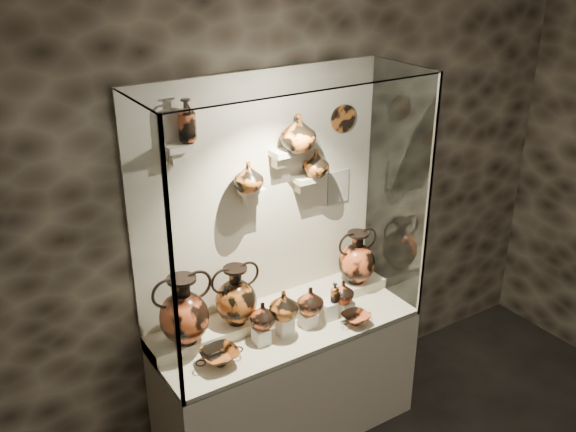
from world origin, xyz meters
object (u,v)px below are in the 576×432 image
object	(u,v)px
jug_e	(343,292)
lekythos_small	(334,292)
amphora_mid	(236,295)
kylix_right	(356,318)
jug_a	(262,315)
kylix_left	(219,356)
amphora_left	(184,310)
lekythos_tall	(187,119)
ovoid_vase_c	(316,163)
jug_c	(310,300)
ovoid_vase_b	(298,133)
amphora_right	(357,257)
ovoid_vase_a	(248,177)
jug_b	(283,305)

from	to	relation	value
jug_e	lekythos_small	xyz separation A→B (m)	(-0.08, -0.02, 0.04)
amphora_mid	jug_e	bearing A→B (deg)	-13.44
kylix_right	jug_a	bearing A→B (deg)	153.04
amphora_mid	kylix_left	size ratio (longest dim) A/B	1.37
jug_e	kylix_left	size ratio (longest dim) A/B	0.54
amphora_left	kylix_right	world-z (taller)	amphora_left
lekythos_tall	ovoid_vase_c	bearing A→B (deg)	-4.14
jug_c	ovoid_vase_b	world-z (taller)	ovoid_vase_b
jug_a	kylix_left	size ratio (longest dim) A/B	0.58
kylix_left	lekythos_small	bearing A→B (deg)	-0.57
kylix_left	ovoid_vase_b	bearing A→B (deg)	18.48
amphora_left	amphora_right	world-z (taller)	amphora_left
jug_e	lekythos_small	bearing A→B (deg)	-167.89
amphora_right	jug_c	bearing A→B (deg)	-147.12
jug_e	lekythos_tall	size ratio (longest dim) A/B	0.57
amphora_left	lekythos_small	distance (m)	0.97
amphora_right	ovoid_vase_b	xyz separation A→B (m)	(-0.46, 0.04, 0.94)
amphora_left	lekythos_tall	world-z (taller)	lekythos_tall
amphora_right	lekythos_tall	bearing A→B (deg)	-172.02
lekythos_tall	ovoid_vase_b	world-z (taller)	lekythos_tall
jug_a	jug_c	xyz separation A→B (m)	(0.34, -0.01, -0.00)
amphora_mid	ovoid_vase_b	world-z (taller)	ovoid_vase_b
jug_c	jug_e	bearing A→B (deg)	6.60
lekythos_small	jug_a	bearing A→B (deg)	174.78
lekythos_small	lekythos_tall	world-z (taller)	lekythos_tall
lekythos_small	lekythos_tall	size ratio (longest dim) A/B	0.56
ovoid_vase_b	ovoid_vase_c	bearing A→B (deg)	-12.89
kylix_left	ovoid_vase_c	distance (m)	1.30
ovoid_vase_a	ovoid_vase_b	size ratio (longest dim) A/B	0.82
ovoid_vase_b	kylix_right	bearing A→B (deg)	-84.73
amphora_left	kylix_left	world-z (taller)	amphora_left
jug_c	kylix_right	bearing A→B (deg)	-25.12
amphora_left	kylix_left	bearing A→B (deg)	-49.77
amphora_left	jug_e	distance (m)	1.05
kylix_left	ovoid_vase_c	xyz separation A→B (m)	(0.87, 0.31, 0.92)
jug_c	ovoid_vase_a	xyz separation A→B (m)	(-0.28, 0.25, 0.80)
jug_e	lekythos_small	world-z (taller)	lekythos_small
amphora_right	ovoid_vase_c	world-z (taller)	ovoid_vase_c
amphora_left	ovoid_vase_c	xyz separation A→B (m)	(0.98, 0.09, 0.69)
amphora_left	lekythos_tall	size ratio (longest dim) A/B	1.62
amphora_left	amphora_mid	xyz separation A→B (m)	(0.35, 0.02, -0.02)
jug_e	ovoid_vase_a	distance (m)	1.01
jug_b	kylix_left	bearing A→B (deg)	172.84
amphora_mid	jug_a	xyz separation A→B (m)	(0.09, -0.17, -0.08)
jug_b	lekythos_tall	bearing A→B (deg)	132.33
amphora_right	jug_e	world-z (taller)	amphora_right
jug_a	ovoid_vase_a	bearing A→B (deg)	85.78
amphora_left	jug_a	size ratio (longest dim) A/B	2.63
jug_e	kylix_left	bearing A→B (deg)	-178.96
lekythos_tall	ovoid_vase_b	size ratio (longest dim) A/B	1.19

